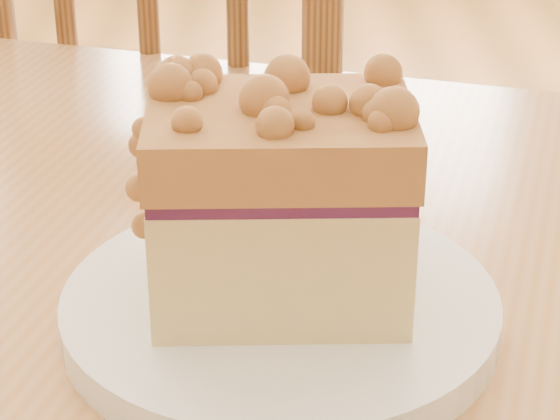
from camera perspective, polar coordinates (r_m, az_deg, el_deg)
The scene contains 3 objects.
cafe_chair_main at distance 1.24m, azimuth -2.77°, elevation -2.46°, with size 0.54×0.54×0.91m.
plate at distance 0.58m, azimuth 0.01°, elevation -5.29°, with size 0.23×0.23×0.02m.
cake_slice at distance 0.55m, azimuth 0.03°, elevation 0.76°, with size 0.14×0.10×0.12m.
Camera 1 is at (0.17, -0.22, 1.07)m, focal length 70.00 mm.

